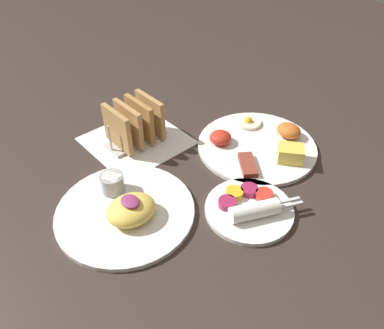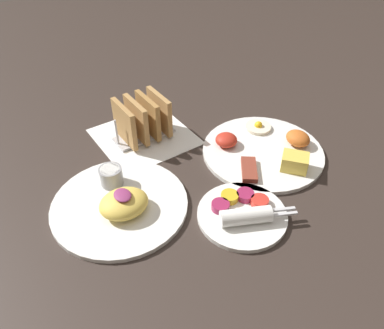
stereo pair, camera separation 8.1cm
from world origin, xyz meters
The scene contains 6 objects.
ground_plane centered at (0.00, 0.00, 0.00)m, with size 3.00×3.00×0.00m, color #332823.
napkin_flat centered at (-0.18, 0.01, 0.00)m, with size 0.22×0.22×0.00m.
plate_breakfast centered at (0.04, 0.21, 0.01)m, with size 0.28×0.28×0.05m.
plate_condiments centered at (0.17, 0.04, 0.01)m, with size 0.18×0.18×0.04m.
plate_foreground centered at (0.01, -0.15, 0.01)m, with size 0.27×0.27×0.06m.
toast_rack centered at (-0.18, 0.01, 0.05)m, with size 0.10×0.15×0.10m.
Camera 1 is at (0.47, -0.39, 0.55)m, focal length 35.00 mm.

